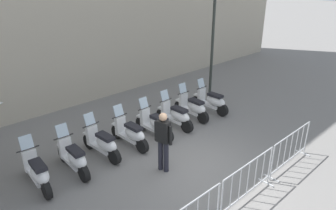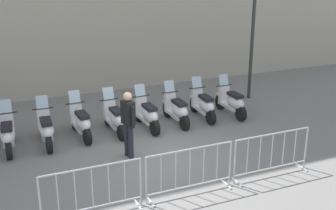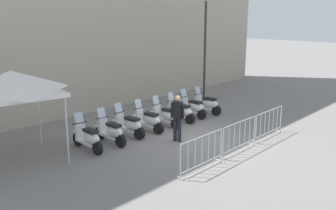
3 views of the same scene
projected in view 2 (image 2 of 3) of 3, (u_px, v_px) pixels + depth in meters
The scene contains 14 objects.
ground_plane at pixel (156, 158), 10.88m from camera, with size 120.00×120.00×0.00m, color slate.
motorcycle_0 at pixel (8, 135), 11.15m from camera, with size 0.56×1.73×1.24m.
motorcycle_1 at pixel (46, 129), 11.50m from camera, with size 0.59×1.72×1.24m.
motorcycle_2 at pixel (81, 122), 11.98m from camera, with size 0.69×1.71×1.24m.
motorcycle_3 at pixel (115, 118), 12.29m from camera, with size 0.66×1.72×1.24m.
motorcycle_4 at pixel (147, 115), 12.60m from camera, with size 0.67×1.72×1.24m.
motorcycle_5 at pixel (177, 110), 12.99m from camera, with size 0.64×1.72×1.24m.
motorcycle_6 at pixel (204, 105), 13.43m from camera, with size 0.57×1.73×1.24m.
motorcycle_7 at pixel (232, 102), 13.71m from camera, with size 0.64×1.72×1.24m.
barrier_segment_0 at pixel (93, 192), 8.25m from camera, with size 1.99×0.71×1.07m.
barrier_segment_1 at pixel (190, 172), 9.04m from camera, with size 1.99×0.71×1.07m.
barrier_segment_2 at pixel (272, 155), 9.83m from camera, with size 1.99×0.71×1.07m.
street_lamp at pixel (254, 5), 14.54m from camera, with size 0.36×0.36×5.50m.
officer_near_row_end at pixel (128, 121), 10.63m from camera, with size 0.34×0.52×1.73m.
Camera 2 is at (-2.21, -9.62, 4.78)m, focal length 45.58 mm.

